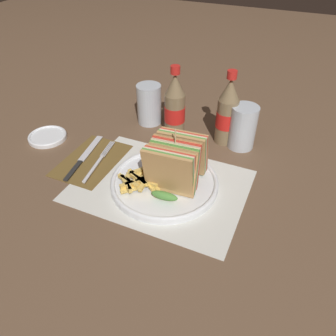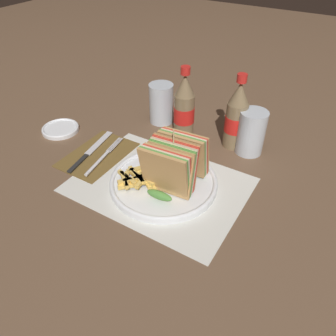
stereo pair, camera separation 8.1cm
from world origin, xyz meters
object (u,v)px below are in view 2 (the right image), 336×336
object	(u,v)px
fork	(101,159)
coke_bottle_near	(184,108)
glass_far	(161,106)
side_saucer	(60,129)
glass_near	(251,135)
plate_main	(164,182)
club_sandwich	(174,164)
knife	(91,151)
coke_bottle_far	(236,117)

from	to	relation	value
fork	coke_bottle_near	xyz separation A→B (m)	(0.13, 0.23, 0.08)
glass_far	side_saucer	xyz separation A→B (m)	(-0.24, -0.22, -0.05)
glass_near	plate_main	bearing A→B (deg)	-117.26
club_sandwich	fork	bearing A→B (deg)	-177.58
plate_main	glass_near	distance (m)	0.28
coke_bottle_near	glass_near	distance (m)	0.20
knife	coke_bottle_far	bearing A→B (deg)	27.78
knife	club_sandwich	bearing A→B (deg)	-10.24
coke_bottle_far	glass_near	xyz separation A→B (m)	(0.05, -0.01, -0.04)
fork	knife	distance (m)	0.05
knife	coke_bottle_near	size ratio (longest dim) A/B	0.98
glass_near	side_saucer	xyz separation A→B (m)	(-0.54, -0.20, -0.05)
plate_main	glass_near	world-z (taller)	glass_near
side_saucer	fork	bearing A→B (deg)	-14.89
glass_far	knife	bearing A→B (deg)	-106.62
fork	knife	xyz separation A→B (m)	(-0.05, 0.02, -0.00)
club_sandwich	knife	xyz separation A→B (m)	(-0.28, 0.01, -0.07)
plate_main	glass_far	size ratio (longest dim) A/B	2.14
fork	coke_bottle_near	distance (m)	0.28
plate_main	coke_bottle_far	world-z (taller)	coke_bottle_far
glass_near	coke_bottle_near	bearing A→B (deg)	-173.05
club_sandwich	plate_main	bearing A→B (deg)	-174.19
glass_far	glass_near	bearing A→B (deg)	-3.04
fork	coke_bottle_near	bearing A→B (deg)	52.00
plate_main	club_sandwich	world-z (taller)	club_sandwich
knife	coke_bottle_far	xyz separation A→B (m)	(0.33, 0.25, 0.09)
fork	side_saucer	distance (m)	0.22
plate_main	knife	bearing A→B (deg)	178.02
fork	glass_near	bearing A→B (deg)	29.06
club_sandwich	coke_bottle_far	xyz separation A→B (m)	(0.05, 0.25, 0.02)
coke_bottle_far	side_saucer	distance (m)	0.54
plate_main	coke_bottle_near	bearing A→B (deg)	107.23
coke_bottle_far	glass_far	distance (m)	0.26
glass_near	fork	bearing A→B (deg)	-141.91
glass_near	glass_far	size ratio (longest dim) A/B	1.00
glass_near	knife	bearing A→B (deg)	-147.61
plate_main	side_saucer	bearing A→B (deg)	173.08
coke_bottle_near	side_saucer	bearing A→B (deg)	-152.86
coke_bottle_near	glass_far	distance (m)	0.12
coke_bottle_near	coke_bottle_far	distance (m)	0.15
coke_bottle_far	side_saucer	xyz separation A→B (m)	(-0.49, -0.21, -0.09)
plate_main	coke_bottle_near	world-z (taller)	coke_bottle_near
glass_far	side_saucer	bearing A→B (deg)	-137.76
plate_main	coke_bottle_near	distance (m)	0.25
plate_main	side_saucer	xyz separation A→B (m)	(-0.41, 0.05, -0.00)
coke_bottle_near	side_saucer	size ratio (longest dim) A/B	1.92
fork	side_saucer	bearing A→B (deg)	156.08
knife	coke_bottle_near	world-z (taller)	coke_bottle_near
knife	glass_far	size ratio (longest dim) A/B	1.69
glass_near	glass_far	bearing A→B (deg)	176.96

